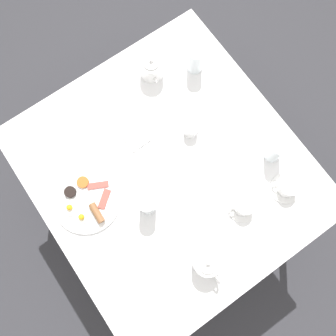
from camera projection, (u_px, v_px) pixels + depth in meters
ground_plane at (168, 193)px, 2.09m from camera, size 8.00×8.00×0.00m
table at (168, 172)px, 1.45m from camera, size 1.09×1.17×0.71m
breakfast_plate at (87, 200)px, 1.36m from camera, size 0.29×0.29×0.04m
teapot_near at (152, 67)px, 1.45m from camera, size 0.11×0.19×0.12m
teapot_far at (207, 263)px, 1.27m from camera, size 0.11×0.19×0.12m
teacup_with_saucer_left at (244, 206)px, 1.34m from camera, size 0.13×0.13×0.06m
teacup_with_saucer_right at (287, 188)px, 1.35m from camera, size 0.13×0.13×0.06m
water_glass_tall at (196, 60)px, 1.44m from camera, size 0.07×0.07×0.13m
water_glass_short at (276, 151)px, 1.35m from camera, size 0.07×0.07×0.13m
wine_glass_spare at (147, 205)px, 1.30m from camera, size 0.07×0.07×0.12m
creamer_jug at (191, 129)px, 1.41m from camera, size 0.08×0.06×0.05m
napkin_folded at (133, 134)px, 1.43m from camera, size 0.10×0.14×0.01m
fork_by_plate at (182, 168)px, 1.40m from camera, size 0.07×0.18×0.00m
knife_by_plate at (118, 265)px, 1.31m from camera, size 0.04×0.23×0.00m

